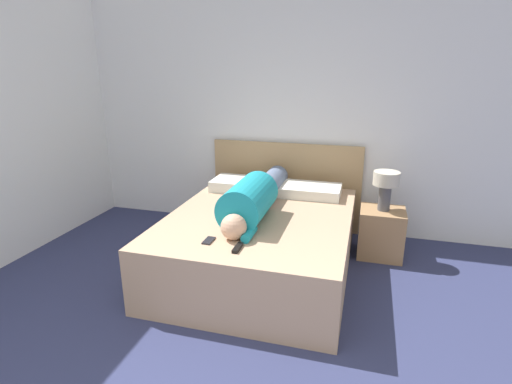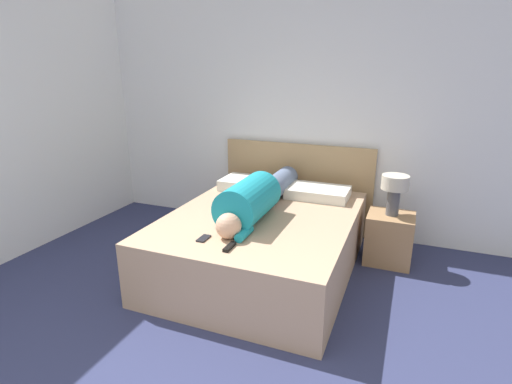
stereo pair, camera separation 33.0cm
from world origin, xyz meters
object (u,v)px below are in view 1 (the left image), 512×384
Objects in this scene: pillow_second at (310,190)px; cell_phone at (209,241)px; bed at (260,242)px; table_lamp at (386,184)px; tv_remote at (238,248)px; nightstand at (381,233)px; person_lying at (255,197)px; pillow_near_headboard at (243,185)px.

cell_phone is (-0.56, -1.32, -0.04)m from pillow_second.
pillow_second reaches higher than bed.
table_lamp is 1.80m from cell_phone.
tv_remote is at bearing -87.82° from bed.
nightstand is 0.30× the size of person_lying.
cell_phone is at bearing -135.49° from nightstand.
tv_remote is at bearing -127.73° from nightstand.
person_lying reaches higher than bed.
nightstand is 0.80m from pillow_second.
pillow_second is 1.43m from cell_phone.
nightstand is 3.16× the size of tv_remote.
tv_remote is at bearing -102.71° from pillow_second.
nightstand is at bearing 28.22° from person_lying.
table_lamp is at bearing 29.58° from bed.
table_lamp is 2.52× the size of tv_remote.
bed is 15.05× the size of cell_phone.
table_lamp is 1.26m from person_lying.
person_lying reaches higher than table_lamp.
pillow_second is 4.62× the size of cell_phone.
pillow_second is 4.00× the size of tv_remote.
tv_remote is (-1.03, -1.33, -0.18)m from table_lamp.
cell_phone is (-0.17, -0.66, -0.15)m from person_lying.
person_lying is 10.63× the size of tv_remote.
bed is 4.13× the size of nightstand.
pillow_near_headboard is at bearing 96.33° from cell_phone.
table_lamp is 0.73m from pillow_second.
pillow_second is (-0.71, 0.06, -0.14)m from table_lamp.
pillow_near_headboard is (-1.42, 0.06, 0.36)m from nightstand.
pillow_second reaches higher than nightstand.
table_lamp is 1.43m from pillow_near_headboard.
person_lying is (-0.05, 0.00, 0.42)m from bed.
table_lamp reaches higher than cell_phone.
pillow_second is 1.43m from tv_remote.
nightstand is at bearing 29.58° from bed.
tv_remote is (-0.31, -1.39, -0.04)m from pillow_second.
table_lamp reaches higher than pillow_second.
table_lamp is at bearing 63.43° from nightstand.
tv_remote is 0.26m from cell_phone.
person_lying is 2.66× the size of pillow_second.
nightstand is at bearing 44.51° from cell_phone.
tv_remote is at bearing -83.65° from person_lying.
tv_remote reaches higher than nightstand.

